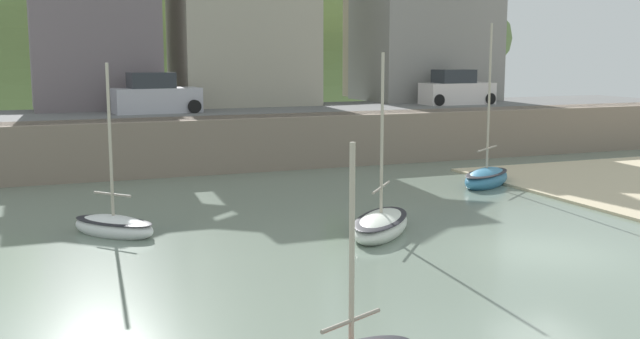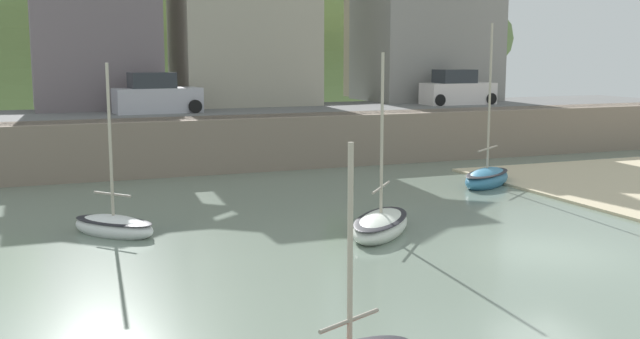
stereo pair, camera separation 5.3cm
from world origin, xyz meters
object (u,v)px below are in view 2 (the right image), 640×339
at_px(parked_car_by_wall, 457,90).
at_px(rowboat_small_beached, 114,225).
at_px(waterfront_building_left, 93,14).
at_px(parked_car_near_slipway, 156,96).
at_px(waterfront_building_right, 427,19).
at_px(sailboat_nearest_shore, 381,224).
at_px(sailboat_blue_trim, 487,178).

bearing_deg(parked_car_by_wall, rowboat_small_beached, -145.14).
bearing_deg(waterfront_building_left, parked_car_by_wall, -13.22).
relative_size(waterfront_building_left, parked_car_near_slipway, 2.27).
distance_m(waterfront_building_right, sailboat_nearest_shore, 26.60).
bearing_deg(sailboat_blue_trim, sailboat_nearest_shore, -178.78).
height_order(sailboat_nearest_shore, rowboat_small_beached, sailboat_nearest_shore).
bearing_deg(waterfront_building_left, waterfront_building_right, 0.00).
xyz_separation_m(sailboat_blue_trim, sailboat_nearest_shore, (-7.57, -5.81, -0.04)).
xyz_separation_m(waterfront_building_right, sailboat_nearest_shore, (-13.61, -21.75, -7.04)).
height_order(waterfront_building_right, parked_car_by_wall, waterfront_building_right).
distance_m(waterfront_building_left, sailboat_blue_trim, 22.06).
bearing_deg(parked_car_by_wall, parked_car_near_slipway, 179.61).
relative_size(waterfront_building_right, sailboat_blue_trim, 1.46).
bearing_deg(sailboat_blue_trim, parked_car_near_slipway, 98.13).
distance_m(sailboat_nearest_shore, rowboat_small_beached, 7.85).
bearing_deg(waterfront_building_right, rowboat_small_beached, -137.84).
relative_size(sailboat_blue_trim, sailboat_nearest_shore, 1.21).
xyz_separation_m(waterfront_building_right, sailboat_blue_trim, (-6.04, -15.93, -7.00)).
relative_size(waterfront_building_left, sailboat_blue_trim, 1.44).
distance_m(waterfront_building_right, parked_car_by_wall, 6.11).
xyz_separation_m(sailboat_nearest_shore, parked_car_near_slipway, (-3.64, 17.25, 2.93)).
bearing_deg(sailboat_nearest_shore, rowboat_small_beached, 108.94).
distance_m(waterfront_building_right, rowboat_small_beached, 29.14).
bearing_deg(waterfront_building_right, sailboat_blue_trim, -110.77).
height_order(waterfront_building_left, sailboat_nearest_shore, waterfront_building_left).
relative_size(waterfront_building_left, rowboat_small_beached, 1.85).
distance_m(sailboat_blue_trim, parked_car_near_slipway, 16.27).
bearing_deg(parked_car_by_wall, sailboat_blue_trim, -116.37).
relative_size(waterfront_building_left, sailboat_nearest_shore, 1.75).
distance_m(waterfront_building_left, parked_car_near_slipway, 6.50).
relative_size(sailboat_nearest_shore, rowboat_small_beached, 1.06).
height_order(waterfront_building_left, rowboat_small_beached, waterfront_building_left).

